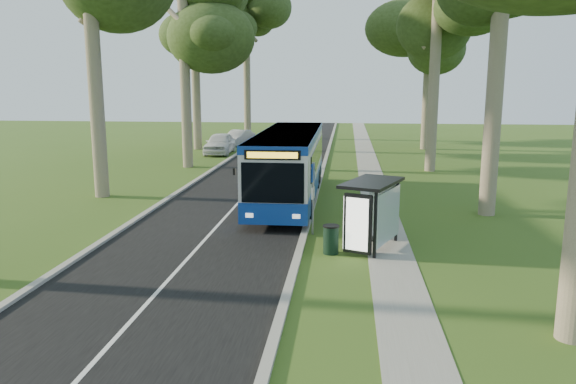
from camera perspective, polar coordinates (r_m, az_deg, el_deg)
name	(u,v)px	position (r m, az deg, el deg)	size (l,w,h in m)	color
ground	(300,250)	(19.02, 1.24, -5.92)	(120.00, 120.00, 0.00)	#3A5A1C
road	(249,191)	(29.10, -4.00, 0.07)	(7.00, 100.00, 0.02)	black
kerb_east	(316,192)	(28.70, 2.90, 0.03)	(0.25, 100.00, 0.12)	#9E9B93
kerb_west	(183,189)	(29.89, -10.62, 0.30)	(0.25, 100.00, 0.12)	#9E9B93
centre_line	(249,191)	(29.10, -4.00, 0.09)	(0.12, 100.00, 0.01)	white
footpath	(376,194)	(28.71, 8.89, -0.19)	(1.50, 100.00, 0.02)	gray
bus	(289,165)	(26.56, 0.11, 2.74)	(2.66, 12.42, 3.29)	silver
bus_stop_sign	(313,190)	(20.57, 2.56, 0.19)	(0.12, 0.38, 2.71)	gray
bus_shelter	(376,204)	(18.79, 8.94, -1.16)	(2.36, 3.04, 2.31)	black
litter_bin	(331,239)	(18.57, 4.38, -4.81)	(0.55, 0.55, 0.96)	black
car_white	(220,143)	(44.61, -6.94, 4.93)	(1.96, 4.86, 1.66)	white
car_silver	(238,138)	(50.22, -5.07, 5.49)	(1.45, 4.17, 1.37)	#ABADB3
tree_west_d	(194,4)	(48.18, -9.58, 18.33)	(5.20, 5.20, 15.87)	#7A6B56
tree_west_e	(246,18)	(57.33, -4.27, 17.17)	(5.20, 5.20, 15.73)	#7A6B56
tree_east_d	(430,23)	(48.79, 14.21, 16.35)	(5.20, 5.20, 13.89)	#7A6B56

